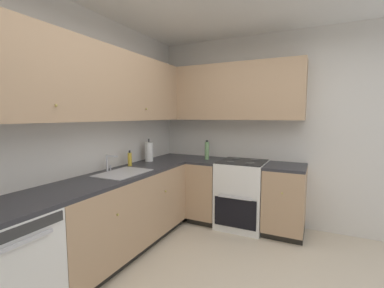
% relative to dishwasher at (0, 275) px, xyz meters
% --- Properties ---
extents(wall_back, '(4.03, 0.05, 2.64)m').
position_rel_dishwasher_xyz_m(wall_back, '(0.85, 0.33, 0.89)').
color(wall_back, silver).
rests_on(wall_back, ground_plane).
extents(wall_right, '(0.05, 3.56, 2.64)m').
position_rel_dishwasher_xyz_m(wall_right, '(2.84, -1.43, 0.89)').
color(wall_right, silver).
rests_on(wall_right, ground_plane).
extents(dishwasher, '(0.60, 0.63, 0.87)m').
position_rel_dishwasher_xyz_m(dishwasher, '(0.00, 0.00, 0.00)').
color(dishwasher, white).
rests_on(dishwasher, ground_plane).
extents(lower_cabinets_back, '(1.91, 0.62, 0.87)m').
position_rel_dishwasher_xyz_m(lower_cabinets_back, '(1.26, 0.00, 0.00)').
color(lower_cabinets_back, tan).
rests_on(lower_cabinets_back, ground_plane).
extents(countertop_back, '(3.11, 0.60, 0.03)m').
position_rel_dishwasher_xyz_m(countertop_back, '(1.26, 0.00, 0.45)').
color(countertop_back, '#2D2D33').
rests_on(countertop_back, lower_cabinets_back).
extents(lower_cabinets_right, '(0.62, 1.53, 0.87)m').
position_rel_dishwasher_xyz_m(lower_cabinets_right, '(2.52, -1.09, 0.00)').
color(lower_cabinets_right, tan).
rests_on(lower_cabinets_right, ground_plane).
extents(countertop_right, '(0.60, 1.53, 0.03)m').
position_rel_dishwasher_xyz_m(countertop_right, '(2.51, -1.09, 0.45)').
color(countertop_right, '#2D2D33').
rests_on(countertop_right, lower_cabinets_right).
extents(oven_range, '(0.68, 0.62, 1.05)m').
position_rel_dishwasher_xyz_m(oven_range, '(2.53, -1.02, 0.02)').
color(oven_range, white).
rests_on(oven_range, ground_plane).
extents(upper_cabinets_back, '(2.79, 0.34, 0.77)m').
position_rel_dishwasher_xyz_m(upper_cabinets_back, '(1.10, 0.14, 1.42)').
color(upper_cabinets_back, tan).
extents(upper_cabinets_right, '(0.32, 2.08, 0.77)m').
position_rel_dishwasher_xyz_m(upper_cabinets_right, '(2.65, -0.74, 1.42)').
color(upper_cabinets_right, tan).
extents(sink, '(0.58, 0.40, 0.10)m').
position_rel_dishwasher_xyz_m(sink, '(1.26, -0.03, 0.43)').
color(sink, '#B7B7BC').
rests_on(sink, countertop_back).
extents(faucet, '(0.07, 0.16, 0.19)m').
position_rel_dishwasher_xyz_m(faucet, '(1.26, 0.18, 0.58)').
color(faucet, silver).
rests_on(faucet, countertop_back).
extents(soap_bottle, '(0.05, 0.05, 0.20)m').
position_rel_dishwasher_xyz_m(soap_bottle, '(1.63, 0.18, 0.55)').
color(soap_bottle, gold).
rests_on(soap_bottle, countertop_back).
extents(paper_towel_roll, '(0.11, 0.11, 0.32)m').
position_rel_dishwasher_xyz_m(paper_towel_roll, '(2.02, 0.16, 0.60)').
color(paper_towel_roll, white).
rests_on(paper_towel_roll, countertop_back).
extents(oil_bottle, '(0.06, 0.06, 0.28)m').
position_rel_dishwasher_xyz_m(oil_bottle, '(2.51, -0.50, 0.60)').
color(oil_bottle, '#729E66').
rests_on(oil_bottle, countertop_right).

